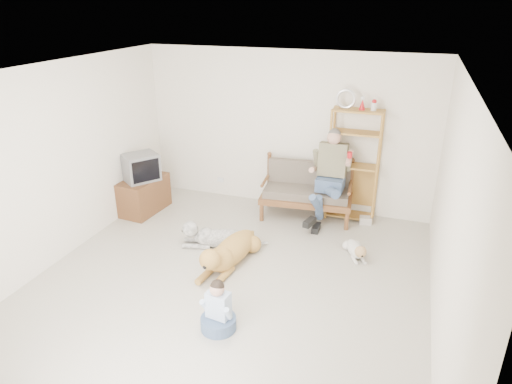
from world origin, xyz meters
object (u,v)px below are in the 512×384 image
at_px(golden_retriever, 229,252).
at_px(tv_stand, 144,195).
at_px(loveseat, 307,189).
at_px(etagere, 353,164).

bearing_deg(golden_retriever, tv_stand, 157.50).
distance_m(loveseat, golden_retriever, 2.03).
height_order(loveseat, tv_stand, loveseat).
relative_size(loveseat, etagere, 0.72).
bearing_deg(tv_stand, golden_retriever, -24.21).
xyz_separation_m(etagere, golden_retriever, (-1.36, -2.07, -0.75)).
bearing_deg(etagere, golden_retriever, -123.35).
bearing_deg(loveseat, etagere, 8.36).
distance_m(loveseat, etagere, 0.86).
distance_m(tv_stand, golden_retriever, 2.37).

